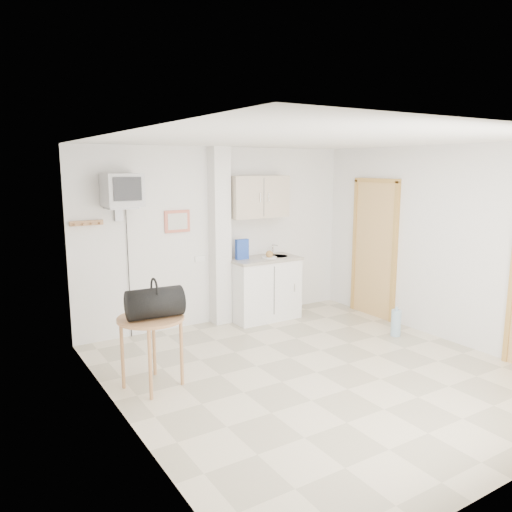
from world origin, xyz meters
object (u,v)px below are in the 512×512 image
crt_television (122,191)px  round_table (151,326)px  water_bottle (396,323)px  duffel_bag (155,303)px

crt_television → round_table: 1.92m
round_table → water_bottle: size_ratio=1.87×
round_table → crt_television: bearing=81.9°
round_table → duffel_bag: duffel_bag is taller
crt_television → duffel_bag: bearing=-96.6°
duffel_bag → crt_television: bearing=88.0°
duffel_bag → water_bottle: duffel_bag is taller
crt_television → duffel_bag: size_ratio=3.76×
round_table → water_bottle: bearing=-4.0°
crt_television → round_table: crt_television is taller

